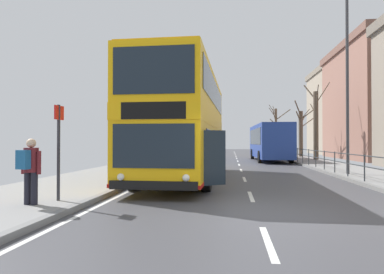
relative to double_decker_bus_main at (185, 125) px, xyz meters
The scene contains 11 objects.
ground 7.63m from the double_decker_bus_main, 75.31° to the right, with size 15.80×140.00×0.20m.
double_decker_bus_main is the anchor object (origin of this frame).
background_bus_far_lane 16.41m from the double_decker_bus_main, 71.19° to the left, with size 2.85×10.18×3.07m.
pedestrian_railing_far_kerb 8.50m from the double_decker_bus_main, 32.94° to the left, with size 0.05×22.79×1.02m.
pedestrian_companion 7.83m from the double_decker_bus_main, 111.16° to the right, with size 0.55×0.56×1.57m.
bus_stop_sign_near 7.01m from the double_decker_bus_main, 110.23° to the right, with size 0.08×0.44×2.44m.
street_lamp_far_side 8.19m from the double_decker_bus_main, 15.07° to the left, with size 0.28×0.60×8.91m.
bare_tree_far_00 23.19m from the double_decker_bus_main, 66.96° to the left, with size 2.42×2.60×5.63m.
bare_tree_far_01 31.92m from the double_decker_bus_main, 75.82° to the left, with size 2.93×1.85×6.36m.
bare_tree_far_02 17.96m from the double_decker_bus_main, 59.34° to the left, with size 2.17×2.67×6.64m.
background_building_02 37.35m from the double_decker_bus_main, 61.60° to the left, with size 9.13×12.29×11.35m.
Camera 1 is at (-0.61, -7.98, 1.63)m, focal length 32.59 mm.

